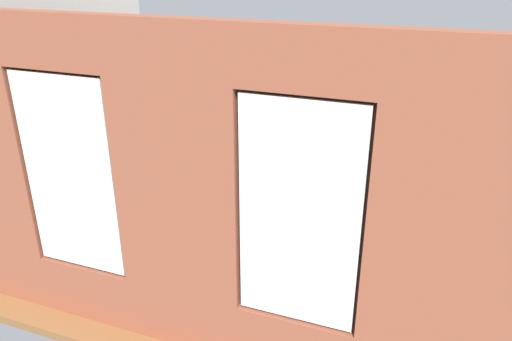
% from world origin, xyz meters
% --- Properties ---
extents(ground_plane, '(6.99, 5.43, 0.10)m').
position_xyz_m(ground_plane, '(0.00, 0.00, -0.05)').
color(ground_plane, brown).
extents(brick_wall_with_windows, '(6.39, 0.30, 3.17)m').
position_xyz_m(brick_wall_with_windows, '(-0.00, 2.33, 1.56)').
color(brick_wall_with_windows, '#9E5138').
rests_on(brick_wall_with_windows, ground_plane).
extents(white_wall_right, '(0.10, 4.43, 3.17)m').
position_xyz_m(white_wall_right, '(3.15, 0.20, 1.58)').
color(white_wall_right, silver).
rests_on(white_wall_right, ground_plane).
extents(couch_by_window, '(1.78, 0.87, 0.80)m').
position_xyz_m(couch_by_window, '(0.49, 1.68, 0.33)').
color(couch_by_window, black).
rests_on(couch_by_window, ground_plane).
extents(couch_left, '(0.96, 1.87, 0.80)m').
position_xyz_m(couch_left, '(-2.50, -0.11, 0.33)').
color(couch_left, black).
rests_on(couch_left, ground_plane).
extents(coffee_table, '(1.31, 0.79, 0.42)m').
position_xyz_m(coffee_table, '(-0.03, 0.14, 0.36)').
color(coffee_table, olive).
rests_on(coffee_table, ground_plane).
extents(cup_ceramic, '(0.08, 0.08, 0.10)m').
position_xyz_m(cup_ceramic, '(-0.39, -0.00, 0.46)').
color(cup_ceramic, '#B23D38').
rests_on(cup_ceramic, coffee_table).
extents(candle_jar, '(0.08, 0.08, 0.12)m').
position_xyz_m(candle_jar, '(-0.03, 0.14, 0.48)').
color(candle_jar, '#B7333D').
rests_on(candle_jar, coffee_table).
extents(table_plant_small, '(0.12, 0.12, 0.20)m').
position_xyz_m(table_plant_small, '(0.36, 0.26, 0.52)').
color(table_plant_small, '#9E5638').
rests_on(table_plant_small, coffee_table).
extents(remote_black, '(0.15, 0.16, 0.02)m').
position_xyz_m(remote_black, '(0.13, 0.04, 0.43)').
color(remote_black, black).
rests_on(remote_black, coffee_table).
extents(remote_gray, '(0.12, 0.18, 0.02)m').
position_xyz_m(remote_gray, '(-0.13, 0.26, 0.43)').
color(remote_gray, '#59595B').
rests_on(remote_gray, coffee_table).
extents(media_console, '(1.24, 0.42, 0.46)m').
position_xyz_m(media_console, '(2.85, 0.36, 0.23)').
color(media_console, black).
rests_on(media_console, ground_plane).
extents(tv_flatscreen, '(1.15, 0.20, 0.76)m').
position_xyz_m(tv_flatscreen, '(2.85, 0.35, 0.85)').
color(tv_flatscreen, black).
rests_on(tv_flatscreen, media_console).
extents(papasan_chair, '(1.06, 1.06, 0.68)m').
position_xyz_m(papasan_chair, '(0.09, -1.65, 0.44)').
color(papasan_chair, olive).
rests_on(papasan_chair, ground_plane).
extents(potted_plant_corner_near_left, '(0.93, 0.91, 1.24)m').
position_xyz_m(potted_plant_corner_near_left, '(-2.63, -1.72, 0.74)').
color(potted_plant_corner_near_left, beige).
rests_on(potted_plant_corner_near_left, ground_plane).
extents(potted_plant_corner_far_left, '(0.77, 0.80, 1.35)m').
position_xyz_m(potted_plant_corner_far_left, '(-2.66, 1.79, 0.75)').
color(potted_plant_corner_far_left, '#9E5638').
rests_on(potted_plant_corner_far_left, ground_plane).
extents(potted_plant_near_tv, '(0.67, 0.67, 0.93)m').
position_xyz_m(potted_plant_near_tv, '(2.30, 1.43, 0.61)').
color(potted_plant_near_tv, '#47423D').
rests_on(potted_plant_near_tv, ground_plane).
extents(potted_plant_between_couches, '(1.11, 0.88, 1.44)m').
position_xyz_m(potted_plant_between_couches, '(-0.86, 1.65, 0.71)').
color(potted_plant_between_couches, '#9E5638').
rests_on(potted_plant_between_couches, ground_plane).
extents(potted_plant_foreground_right, '(0.89, 0.85, 1.25)m').
position_xyz_m(potted_plant_foreground_right, '(2.54, -1.67, 0.71)').
color(potted_plant_foreground_right, '#9E5638').
rests_on(potted_plant_foreground_right, ground_plane).
extents(potted_plant_by_left_couch, '(0.36, 0.36, 0.59)m').
position_xyz_m(potted_plant_by_left_couch, '(-2.10, -1.48, 0.38)').
color(potted_plant_by_left_couch, beige).
rests_on(potted_plant_by_left_couch, ground_plane).
extents(potted_plant_mid_room_small, '(0.43, 0.43, 0.61)m').
position_xyz_m(potted_plant_mid_room_small, '(-1.09, -0.83, 0.41)').
color(potted_plant_mid_room_small, '#9E5638').
rests_on(potted_plant_mid_room_small, ground_plane).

